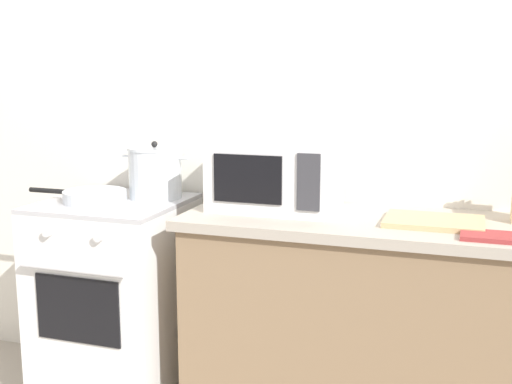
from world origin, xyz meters
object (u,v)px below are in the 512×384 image
frying_pan (94,196)px  stove (117,300)px  cutting_board (434,221)px  microwave (276,173)px  stock_pot (155,172)px  oven_mitt (488,236)px

frying_pan → stove: bearing=31.8°
frying_pan → cutting_board: (1.44, 0.04, -0.02)m
microwave → stock_pot: bearing=174.7°
stock_pot → microwave: bearing=-5.3°
frying_pan → oven_mitt: size_ratio=2.64×
stock_pot → cutting_board: 1.24m
stove → stock_pot: 0.61m
stock_pot → oven_mitt: size_ratio=1.81×
stove → microwave: (0.73, 0.08, 0.61)m
stove → microwave: bearing=6.2°
cutting_board → oven_mitt: cutting_board is taller
frying_pan → cutting_board: bearing=1.7°
stock_pot → cutting_board: size_ratio=0.91×
frying_pan → microwave: microwave is taller
cutting_board → oven_mitt: size_ratio=2.00×
stock_pot → frying_pan: bearing=-140.4°
microwave → oven_mitt: microwave is taller
frying_pan → microwave: (0.80, 0.12, 0.12)m
frying_pan → microwave: size_ratio=0.95×
cutting_board → microwave: bearing=173.1°
microwave → oven_mitt: size_ratio=2.78×
microwave → frying_pan: bearing=-171.3°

